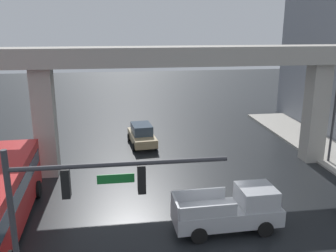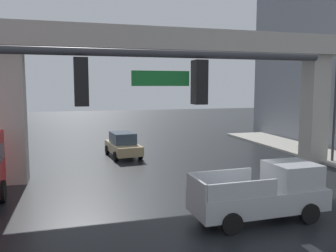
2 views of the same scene
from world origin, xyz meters
name	(u,v)px [view 2 (image 2 of 2)]	position (x,y,z in m)	size (l,w,h in m)	color
ground_plane	(231,207)	(0.00, 0.00, 0.00)	(120.00, 120.00, 0.00)	black
elevated_overpass	(182,53)	(0.00, 6.62, 6.92)	(49.52, 2.08, 8.17)	#ADA89E
pickup_truck	(265,193)	(0.64, -1.53, 0.99)	(5.15, 2.19, 2.08)	#A8AAAF
sedan_tan	(123,145)	(-2.70, 11.82, 0.85)	(2.28, 4.45, 1.72)	tan
traffic_signal_mast	(88,121)	(-6.11, -6.59, 4.39)	(6.49, 0.32, 6.20)	#38383D
street_lamp_mid_block	(336,93)	(10.12, 5.87, 4.56)	(0.44, 0.70, 7.24)	#38383D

